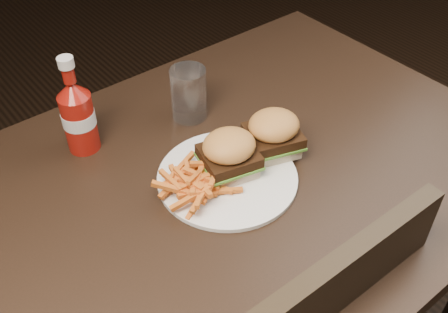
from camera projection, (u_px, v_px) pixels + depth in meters
dining_table at (219, 188)px, 0.99m from camera, size 1.20×0.80×0.04m
plate at (227, 177)px, 0.97m from camera, size 0.26×0.26×0.01m
sandwich_half_a at (229, 167)px, 0.97m from camera, size 0.10×0.10×0.02m
sandwich_half_b at (272, 146)px, 1.02m from camera, size 0.11×0.11×0.02m
fries_pile at (195, 179)px, 0.93m from camera, size 0.12×0.12×0.05m
ketchup_bottle at (80, 123)px, 1.01m from camera, size 0.07×0.07×0.13m
tumbler at (189, 94)px, 1.09m from camera, size 0.09×0.09×0.12m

